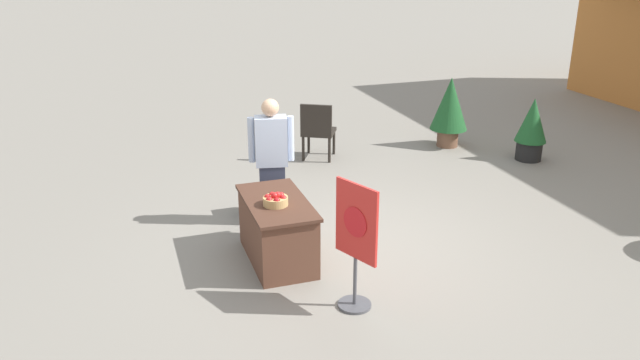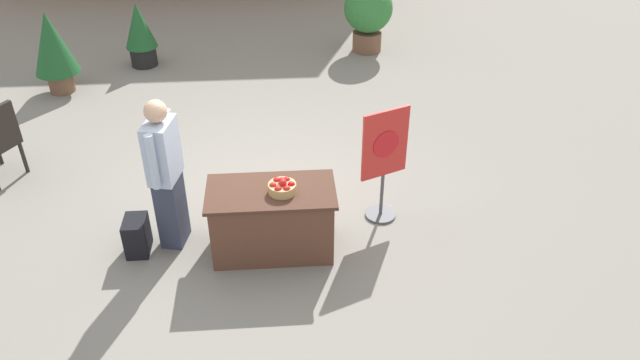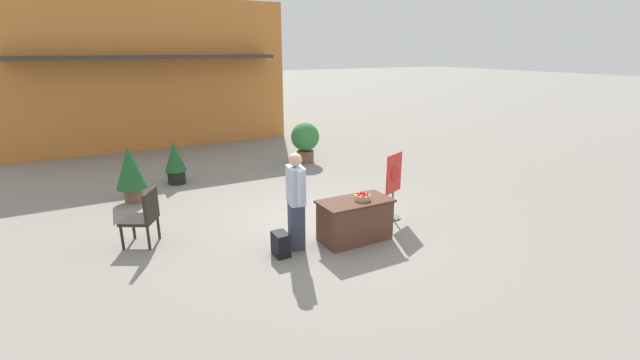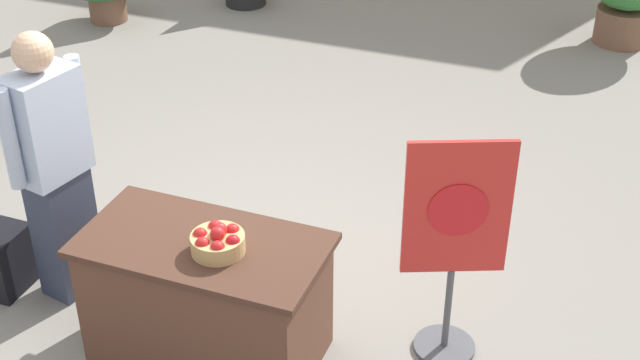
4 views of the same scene
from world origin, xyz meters
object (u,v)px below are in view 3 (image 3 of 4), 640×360
at_px(backpack, 281,244).
at_px(poster_board, 393,184).
at_px(apple_basket, 362,196).
at_px(potted_plant_far_right, 305,139).
at_px(patio_chair, 144,215).
at_px(display_table, 355,220).
at_px(potted_plant_near_left, 130,170).
at_px(person_visitor, 296,200).
at_px(potted_plant_near_right, 175,161).

bearing_deg(backpack, poster_board, 9.06).
relative_size(apple_basket, potted_plant_far_right, 0.23).
bearing_deg(patio_chair, display_table, -176.27).
bearing_deg(potted_plant_far_right, apple_basket, -106.62).
distance_m(backpack, potted_plant_near_left, 4.62).
bearing_deg(backpack, person_visitor, 22.80).
relative_size(person_visitor, potted_plant_far_right, 1.40).
distance_m(patio_chair, potted_plant_near_right, 3.76).
bearing_deg(backpack, potted_plant_near_right, 98.27).
height_order(apple_basket, poster_board, poster_board).
bearing_deg(backpack, apple_basket, -3.90).
relative_size(display_table, potted_plant_near_left, 1.03).
bearing_deg(backpack, patio_chair, 141.06).
relative_size(potted_plant_far_right, potted_plant_near_right, 1.11).
distance_m(person_visitor, potted_plant_far_right, 6.10).
bearing_deg(poster_board, backpack, -103.94).
xyz_separation_m(person_visitor, poster_board, (2.36, 0.28, -0.13)).
distance_m(apple_basket, person_visitor, 1.24).
xyz_separation_m(person_visitor, potted_plant_far_right, (2.89, 5.36, -0.17)).
bearing_deg(potted_plant_far_right, person_visitor, -118.34).
distance_m(backpack, potted_plant_far_right, 6.44).
distance_m(potted_plant_far_right, potted_plant_near_left, 5.36).
bearing_deg(patio_chair, person_visitor, 178.09).
bearing_deg(apple_basket, potted_plant_near_left, 129.37).
height_order(display_table, patio_chair, patio_chair).
bearing_deg(poster_board, patio_chair, -126.71).
relative_size(potted_plant_far_right, potted_plant_near_left, 0.94).
bearing_deg(apple_basket, poster_board, 25.40).
relative_size(display_table, poster_board, 0.97).
xyz_separation_m(patio_chair, potted_plant_near_right, (1.21, 3.56, 0.02)).
bearing_deg(person_visitor, patio_chair, 160.38).
bearing_deg(poster_board, person_visitor, -106.30).
height_order(apple_basket, person_visitor, person_visitor).
distance_m(apple_basket, potted_plant_near_left, 5.53).
bearing_deg(display_table, potted_plant_far_right, 72.13).
relative_size(person_visitor, backpack, 4.14).
xyz_separation_m(apple_basket, potted_plant_far_right, (1.68, 5.63, -0.12)).
relative_size(patio_chair, potted_plant_near_left, 0.78).
xyz_separation_m(potted_plant_far_right, potted_plant_near_right, (-4.02, -0.38, -0.12)).
xyz_separation_m(display_table, poster_board, (1.27, 0.50, 0.37)).
distance_m(display_table, backpack, 1.48).
height_order(display_table, poster_board, poster_board).
relative_size(patio_chair, potted_plant_far_right, 0.83).
relative_size(person_visitor, potted_plant_near_right, 1.56).
bearing_deg(apple_basket, patio_chair, 154.53).
bearing_deg(potted_plant_near_left, person_visitor, -60.19).
height_order(person_visitor, poster_board, person_visitor).
relative_size(display_table, backpack, 3.23).
height_order(patio_chair, potted_plant_near_left, potted_plant_near_left).
bearing_deg(apple_basket, backpack, 176.10).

